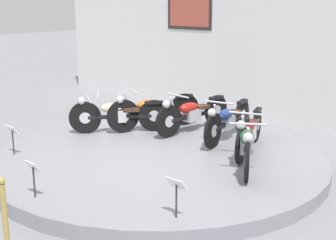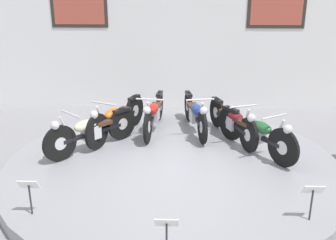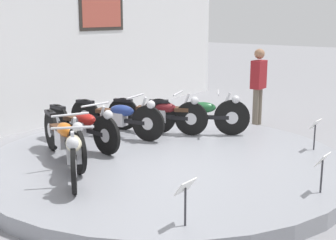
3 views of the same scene
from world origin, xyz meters
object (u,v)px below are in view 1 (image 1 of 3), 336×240
(motorcycle_cream, at_px, (118,113))
(motorcycle_blue, at_px, (228,119))
(motorcycle_green, at_px, (246,142))
(info_placard_front_left, at_px, (12,134))
(stanchion_post_right_of_entry, at_px, (7,238))
(info_placard_front_right, at_px, (176,189))
(motorcycle_orange, at_px, (153,110))
(motorcycle_red, at_px, (192,113))
(motorcycle_maroon, at_px, (249,131))
(info_placard_front_centre, at_px, (33,171))

(motorcycle_cream, height_order, motorcycle_blue, motorcycle_blue)
(motorcycle_blue, relative_size, motorcycle_green, 1.14)
(motorcycle_blue, xyz_separation_m, info_placard_front_left, (-2.22, -3.12, -0.02))
(stanchion_post_right_of_entry, bearing_deg, info_placard_front_right, 63.40)
(motorcycle_green, bearing_deg, motorcycle_cream, 179.95)
(motorcycle_orange, distance_m, motorcycle_blue, 1.59)
(motorcycle_cream, distance_m, info_placard_front_right, 3.89)
(motorcycle_red, distance_m, motorcycle_maroon, 1.59)
(motorcycle_blue, bearing_deg, info_placard_front_left, -125.48)
(info_placard_front_right, bearing_deg, motorcycle_blue, 113.85)
(info_placard_front_right, bearing_deg, motorcycle_red, 125.45)
(motorcycle_orange, distance_m, info_placard_front_left, 2.82)
(motorcycle_blue, xyz_separation_m, info_placard_front_right, (1.38, -3.12, -0.02))
(info_placard_front_centre, relative_size, stanchion_post_right_of_entry, 0.50)
(motorcycle_orange, relative_size, motorcycle_maroon, 1.00)
(motorcycle_red, bearing_deg, info_placard_front_centre, -83.86)
(motorcycle_orange, relative_size, info_placard_front_centre, 3.66)
(stanchion_post_right_of_entry, bearing_deg, motorcycle_maroon, 87.56)
(motorcycle_green, bearing_deg, stanchion_post_right_of_entry, -97.92)
(info_placard_front_left, bearing_deg, motorcycle_green, 32.69)
(motorcycle_green, relative_size, info_placard_front_right, 3.36)
(info_placard_front_right, bearing_deg, motorcycle_maroon, 103.90)
(info_placard_front_left, distance_m, info_placard_front_right, 3.60)
(motorcycle_blue, height_order, info_placard_front_centre, motorcycle_blue)
(motorcycle_red, xyz_separation_m, info_placard_front_left, (-1.38, -3.12, -0.01))
(motorcycle_green, relative_size, stanchion_post_right_of_entry, 1.68)
(motorcycle_maroon, bearing_deg, stanchion_post_right_of_entry, -92.44)
(motorcycle_maroon, bearing_deg, motorcycle_red, 166.07)
(motorcycle_green, bearing_deg, motorcycle_red, 151.57)
(motorcycle_green, bearing_deg, motorcycle_orange, 166.09)
(motorcycle_cream, bearing_deg, motorcycle_maroon, 13.75)
(motorcycle_blue, height_order, stanchion_post_right_of_entry, stanchion_post_right_of_entry)
(motorcycle_cream, distance_m, info_placard_front_left, 2.13)
(motorcycle_maroon, bearing_deg, motorcycle_green, -61.77)
(motorcycle_cream, height_order, motorcycle_red, motorcycle_cream)
(motorcycle_green, bearing_deg, motorcycle_blue, 135.62)
(motorcycle_cream, relative_size, info_placard_front_right, 2.95)
(motorcycle_red, xyz_separation_m, info_placard_front_centre, (0.42, -3.90, -0.01))
(info_placard_front_centre, bearing_deg, motorcycle_orange, 107.73)
(motorcycle_cream, distance_m, info_placard_front_centre, 3.24)
(motorcycle_red, bearing_deg, motorcycle_blue, 0.06)
(motorcycle_green, xyz_separation_m, stanchion_post_right_of_entry, (-0.53, -3.83, -0.26))
(motorcycle_orange, relative_size, info_placard_front_right, 3.66)
(motorcycle_orange, bearing_deg, info_placard_front_centre, -72.27)
(motorcycle_cream, xyz_separation_m, motorcycle_red, (1.05, 1.02, -0.00))
(info_placard_front_centre, xyz_separation_m, stanchion_post_right_of_entry, (0.93, -0.95, -0.24))
(motorcycle_red, bearing_deg, motorcycle_maroon, -13.93)
(motorcycle_orange, xyz_separation_m, motorcycle_blue, (1.55, 0.38, -0.01))
(motorcycle_red, height_order, info_placard_front_left, motorcycle_red)
(motorcycle_green, distance_m, info_placard_front_centre, 3.23)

